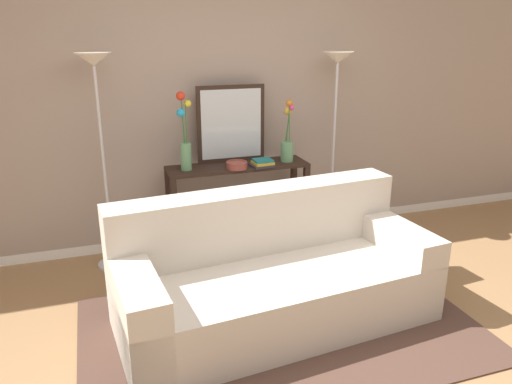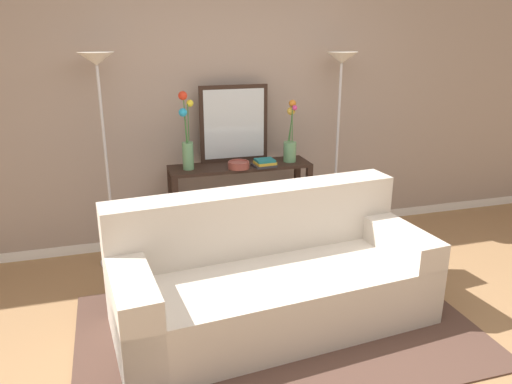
% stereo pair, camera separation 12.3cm
% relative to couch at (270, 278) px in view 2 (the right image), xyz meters
% --- Properties ---
extents(ground_plane, '(16.00, 16.00, 0.02)m').
position_rel_couch_xyz_m(ground_plane, '(0.09, -0.65, -0.32)').
color(ground_plane, '#9E754C').
extents(back_wall, '(12.00, 0.15, 2.74)m').
position_rel_couch_xyz_m(back_wall, '(0.09, 1.55, 1.06)').
color(back_wall, white).
rests_on(back_wall, ground).
extents(area_rug, '(2.64, 1.64, 0.01)m').
position_rel_couch_xyz_m(area_rug, '(0.01, -0.16, -0.31)').
color(area_rug, '#51382D').
rests_on(area_rug, ground).
extents(couch, '(2.21, 1.11, 0.88)m').
position_rel_couch_xyz_m(couch, '(0.00, 0.00, 0.00)').
color(couch, beige).
rests_on(couch, ground).
extents(console_table, '(1.25, 0.35, 0.80)m').
position_rel_couch_xyz_m(console_table, '(0.11, 1.20, 0.24)').
color(console_table, black).
rests_on(console_table, ground).
extents(floor_lamp_left, '(0.28, 0.28, 1.77)m').
position_rel_couch_xyz_m(floor_lamp_left, '(-1.02, 1.20, 1.08)').
color(floor_lamp_left, silver).
rests_on(floor_lamp_left, ground).
extents(floor_lamp_right, '(0.28, 0.28, 1.75)m').
position_rel_couch_xyz_m(floor_lamp_right, '(1.04, 1.20, 1.06)').
color(floor_lamp_right, silver).
rests_on(floor_lamp_right, ground).
extents(wall_mirror, '(0.62, 0.02, 0.68)m').
position_rel_couch_xyz_m(wall_mirror, '(0.10, 1.34, 0.83)').
color(wall_mirror, black).
rests_on(wall_mirror, console_table).
extents(vase_tall_flowers, '(0.13, 0.11, 0.66)m').
position_rel_couch_xyz_m(vase_tall_flowers, '(-0.35, 1.19, 0.75)').
color(vase_tall_flowers, '#669E6B').
rests_on(vase_tall_flowers, console_table).
extents(vase_short_flowers, '(0.11, 0.13, 0.55)m').
position_rel_couch_xyz_m(vase_short_flowers, '(0.57, 1.19, 0.67)').
color(vase_short_flowers, '#669E6B').
rests_on(vase_short_flowers, console_table).
extents(fruit_bowl, '(0.18, 0.18, 0.06)m').
position_rel_couch_xyz_m(fruit_bowl, '(0.07, 1.10, 0.52)').
color(fruit_bowl, brown).
rests_on(fruit_bowl, console_table).
extents(book_stack, '(0.20, 0.18, 0.06)m').
position_rel_couch_xyz_m(book_stack, '(0.30, 1.09, 0.52)').
color(book_stack, '#2D2D33').
rests_on(book_stack, console_table).
extents(book_row_under_console, '(0.39, 0.17, 0.13)m').
position_rel_couch_xyz_m(book_row_under_console, '(-0.21, 1.20, -0.26)').
color(book_row_under_console, silver).
rests_on(book_row_under_console, ground).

